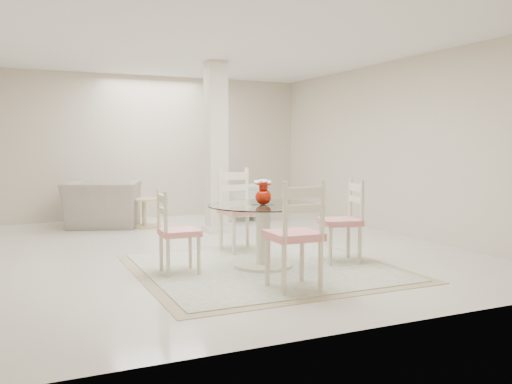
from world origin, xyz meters
name	(u,v)px	position (x,y,z in m)	size (l,w,h in m)	color
ground	(215,248)	(0.00, 0.00, 0.00)	(7.00, 7.00, 0.00)	white
room_shell	(214,110)	(0.00, 0.00, 1.86)	(6.02, 7.02, 2.71)	beige
column	(216,148)	(0.50, 1.30, 1.35)	(0.30, 0.30, 2.70)	beige
area_rug	(263,267)	(0.10, -1.32, 0.01)	(2.82, 2.82, 0.02)	tan
dining_table	(263,236)	(0.10, -1.32, 0.37)	(1.25, 1.25, 0.72)	beige
red_vase	(263,193)	(0.10, -1.31, 0.86)	(0.22, 0.19, 0.28)	#A11504
dining_chair_east	(346,215)	(1.11, -1.45, 0.57)	(0.52, 0.52, 1.09)	beige
dining_chair_north	(238,203)	(0.22, -0.30, 0.63)	(0.51, 0.51, 1.20)	#F6EBCA
dining_chair_west	(173,226)	(-0.91, -1.19, 0.53)	(0.42, 0.42, 1.01)	beige
dining_chair_south	(297,227)	(-0.02, -2.34, 0.62)	(0.48, 0.48, 1.17)	beige
recliner_taupe	(103,204)	(-1.08, 2.59, 0.39)	(1.19, 1.04, 0.77)	gray
armchair_white	(241,201)	(1.44, 2.53, 0.34)	(0.72, 0.74, 0.67)	silver
side_table	(144,214)	(-0.46, 2.24, 0.23)	(0.47, 0.47, 0.49)	tan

